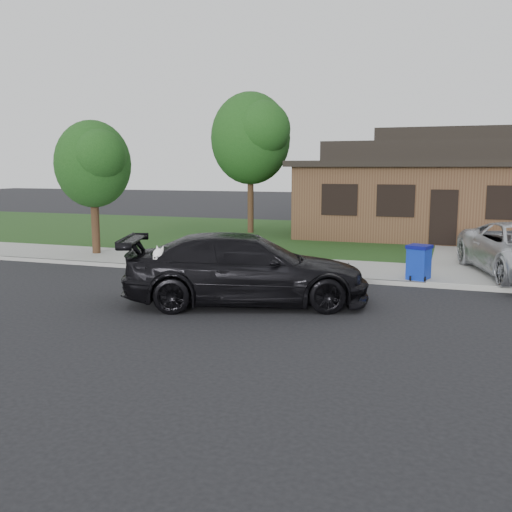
% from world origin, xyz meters
% --- Properties ---
extents(ground, '(120.00, 120.00, 0.00)m').
position_xyz_m(ground, '(0.00, 0.00, 0.00)').
color(ground, black).
rests_on(ground, ground).
extents(sidewalk, '(60.00, 3.00, 0.12)m').
position_xyz_m(sidewalk, '(0.00, 5.00, 0.06)').
color(sidewalk, gray).
rests_on(sidewalk, ground).
extents(curb, '(60.00, 0.12, 0.12)m').
position_xyz_m(curb, '(0.00, 3.50, 0.06)').
color(curb, gray).
rests_on(curb, ground).
extents(lawn, '(60.00, 13.00, 0.13)m').
position_xyz_m(lawn, '(0.00, 13.00, 0.07)').
color(lawn, '#193814').
rests_on(lawn, ground).
extents(driveway, '(4.50, 13.00, 0.14)m').
position_xyz_m(driveway, '(6.00, 10.00, 0.07)').
color(driveway, gray).
rests_on(driveway, ground).
extents(sedan, '(5.97, 3.94, 1.61)m').
position_xyz_m(sedan, '(-0.09, 0.28, 0.80)').
color(sedan, black).
rests_on(sedan, ground).
extents(recycling_bin, '(0.71, 0.71, 0.93)m').
position_xyz_m(recycling_bin, '(3.52, 3.91, 0.59)').
color(recycling_bin, '#0E2A9F').
rests_on(recycling_bin, sidewalk).
extents(house, '(12.60, 8.60, 4.65)m').
position_xyz_m(house, '(4.00, 15.00, 2.13)').
color(house, '#422B1C').
rests_on(house, ground).
extents(tree_0, '(3.78, 3.60, 6.34)m').
position_xyz_m(tree_0, '(-4.34, 12.88, 4.48)').
color(tree_0, '#332114').
rests_on(tree_0, ground).
extents(tree_2, '(2.73, 2.60, 4.59)m').
position_xyz_m(tree_2, '(-7.38, 5.11, 3.27)').
color(tree_2, '#332114').
rests_on(tree_2, ground).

